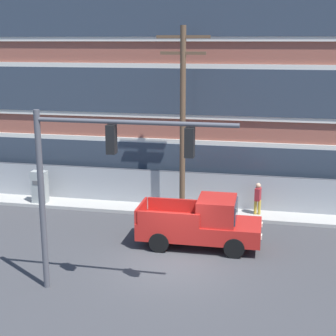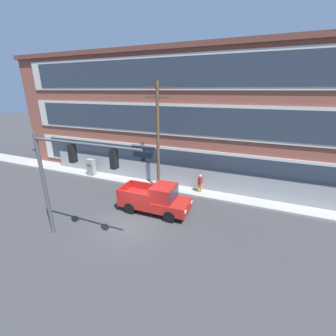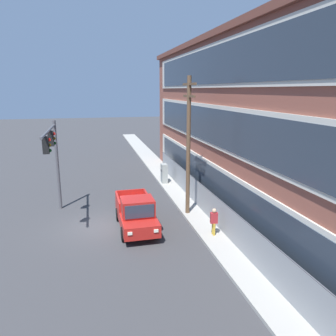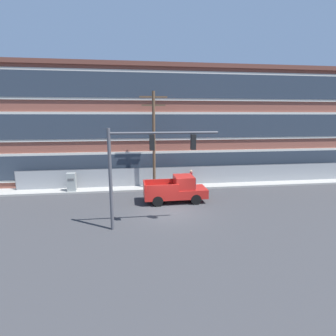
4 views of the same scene
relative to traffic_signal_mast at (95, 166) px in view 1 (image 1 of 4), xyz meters
The scene contains 8 objects.
ground_plane 5.31m from the traffic_signal_mast, 51.33° to the left, with size 160.00×160.00×0.00m, color #38383A.
sidewalk_building_side 10.03m from the traffic_signal_mast, 77.88° to the left, with size 80.00×2.10×0.16m, color #9E9B93.
chain_link_fence 11.03m from the traffic_signal_mast, 61.81° to the left, with size 32.08×0.06×1.89m.
traffic_signal_mast is the anchor object (origin of this frame).
pickup_truck_red 6.36m from the traffic_signal_mast, 58.76° to the left, with size 5.00×2.09×2.08m.
utility_pole_near_corner 8.28m from the traffic_signal_mast, 80.82° to the left, with size 2.41×0.26×8.81m.
electrical_cabinet 10.76m from the traffic_signal_mast, 126.04° to the left, with size 0.75×0.50×1.79m.
pedestrian_near_cabinet 10.44m from the traffic_signal_mast, 60.60° to the left, with size 0.32×0.44×1.69m.
Camera 1 is at (3.50, -17.24, 8.17)m, focal length 55.00 mm.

